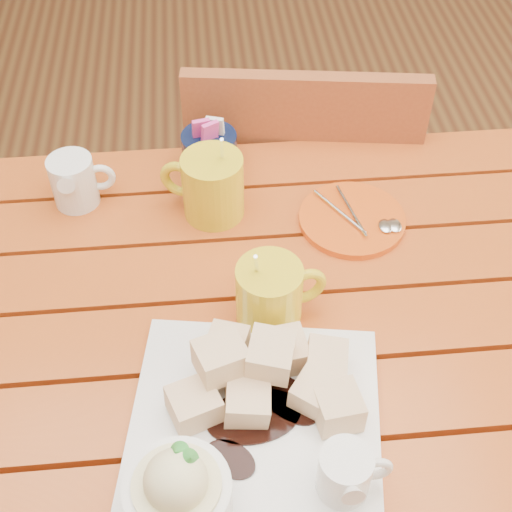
{
  "coord_description": "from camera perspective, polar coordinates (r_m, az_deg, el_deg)",
  "views": [
    {
      "loc": [
        -0.0,
        -0.57,
        1.51
      ],
      "look_at": [
        0.06,
        0.07,
        0.82
      ],
      "focal_mm": 50.0,
      "sensor_mm": 36.0,
      "label": 1
    }
  ],
  "objects": [
    {
      "name": "dessert_plate",
      "position": [
        0.83,
        -1.06,
        -14.05
      ],
      "size": [
        0.33,
        0.33,
        0.12
      ],
      "rotation": [
        0.0,
        0.0,
        -0.16
      ],
      "color": "white",
      "rests_on": "table"
    },
    {
      "name": "sugar_caddy",
      "position": [
        1.16,
        -3.73,
        8.4
      ],
      "size": [
        0.09,
        0.09,
        0.1
      ],
      "color": "black",
      "rests_on": "table"
    },
    {
      "name": "orange_saucer",
      "position": [
        1.09,
        7.76,
        2.93
      ],
      "size": [
        0.16,
        0.16,
        0.02
      ],
      "rotation": [
        0.0,
        0.0,
        0.36
      ],
      "color": "#D85012",
      "rests_on": "table"
    },
    {
      "name": "chair_far",
      "position": [
        1.5,
        3.33,
        4.05
      ],
      "size": [
        0.46,
        0.46,
        0.87
      ],
      "rotation": [
        0.0,
        0.0,
        3.0
      ],
      "color": "brown",
      "rests_on": "ground"
    },
    {
      "name": "cream_pitcher",
      "position": [
        1.13,
        -14.31,
        5.88
      ],
      "size": [
        0.1,
        0.08,
        0.08
      ],
      "rotation": [
        0.0,
        0.0,
        0.07
      ],
      "color": "white",
      "rests_on": "table"
    },
    {
      "name": "coffee_mug_left",
      "position": [
        1.07,
        -3.62,
        5.68
      ],
      "size": [
        0.13,
        0.09,
        0.15
      ],
      "rotation": [
        0.0,
        0.0,
        -0.4
      ],
      "color": "gold",
      "rests_on": "table"
    },
    {
      "name": "table",
      "position": [
        1.04,
        -2.75,
        -9.74
      ],
      "size": [
        1.2,
        0.79,
        0.75
      ],
      "color": "#9A3A13",
      "rests_on": "ground"
    },
    {
      "name": "coffee_mug_right",
      "position": [
        0.92,
        1.22,
        -3.08
      ],
      "size": [
        0.12,
        0.09,
        0.14
      ],
      "rotation": [
        0.0,
        0.0,
        0.24
      ],
      "color": "gold",
      "rests_on": "table"
    }
  ]
}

